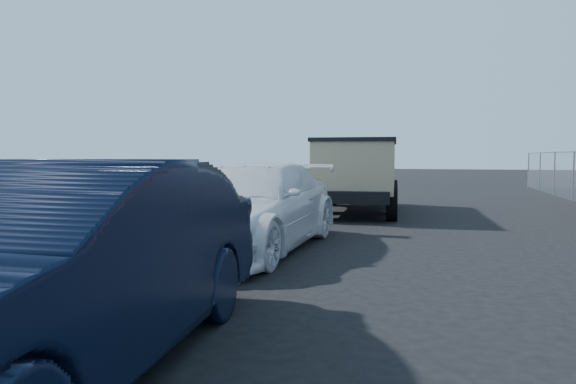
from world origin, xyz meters
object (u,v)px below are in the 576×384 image
(parking_meter, at_px, (157,185))
(navy_sedan, at_px, (55,270))
(white_wagon, at_px, (251,206))
(dump_truck, at_px, (359,170))

(parking_meter, height_order, navy_sedan, navy_sedan)
(navy_sedan, bearing_deg, white_wagon, 89.52)
(navy_sedan, distance_m, dump_truck, 12.22)
(parking_meter, bearing_deg, navy_sedan, -63.19)
(parking_meter, relative_size, dump_truck, 0.25)
(navy_sedan, xyz_separation_m, dump_truck, (0.55, 12.20, 0.43))
(parking_meter, distance_m, navy_sedan, 4.67)
(parking_meter, height_order, white_wagon, parking_meter)
(navy_sedan, bearing_deg, dump_truck, 82.41)
(white_wagon, relative_size, navy_sedan, 1.07)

